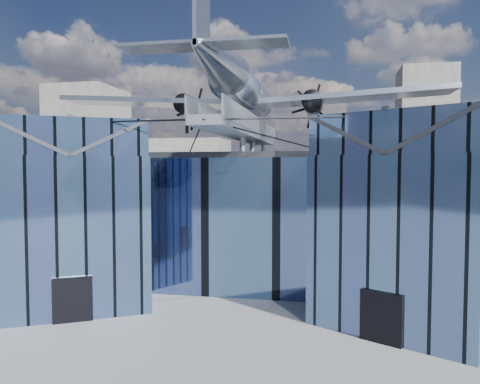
# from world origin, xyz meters

# --- Properties ---
(ground_plane) EXTENTS (120.00, 120.00, 0.00)m
(ground_plane) POSITION_xyz_m (0.00, 0.00, 0.00)
(ground_plane) COLOR gray
(museum) EXTENTS (32.88, 24.50, 17.60)m
(museum) POSITION_xyz_m (0.00, 5.82, 5.54)
(museum) COLOR #4B6799
(museum) RESTS_ON ground
(bg_towers) EXTENTS (77.00, 24.50, 26.00)m
(bg_towers) POSITION_xyz_m (1.45, 50.49, 10.01)
(bg_towers) COLOR gray
(bg_towers) RESTS_ON ground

